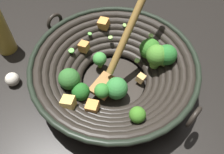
% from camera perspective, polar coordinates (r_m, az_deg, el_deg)
% --- Properties ---
extents(ground_plane, '(4.00, 4.00, 0.00)m').
position_cam_1_polar(ground_plane, '(0.66, 0.44, -1.53)').
color(ground_plane, black).
extents(wok, '(0.43, 0.43, 0.28)m').
position_cam_1_polar(wok, '(0.61, 0.62, 1.77)').
color(wok, black).
rests_on(wok, ground).
extents(garlic_bulb, '(0.04, 0.04, 0.04)m').
position_cam_1_polar(garlic_bulb, '(0.70, -22.83, -0.50)').
color(garlic_bulb, silver).
rests_on(garlic_bulb, ground).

